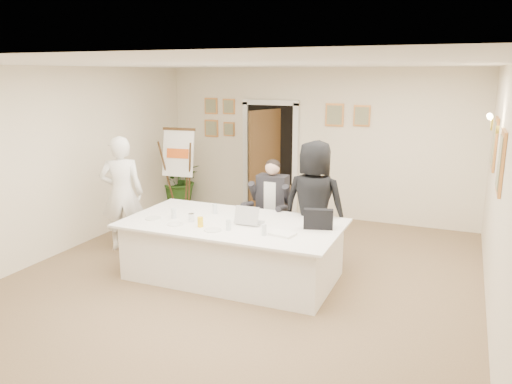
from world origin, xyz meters
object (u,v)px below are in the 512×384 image
object	(u,v)px
laptop_bag	(318,219)
steel_jug	(191,218)
seated_man	(271,206)
potted_palm	(181,179)
flip_chart	(181,179)
conference_table	(233,249)
laptop	(250,213)
oj_glass	(200,222)
standing_man	(122,194)
standing_woman	(314,205)
paper_stack	(283,234)

from	to	relation	value
laptop_bag	steel_jug	size ratio (longest dim) A/B	3.35
seated_man	potted_palm	xyz separation A→B (m)	(-2.77, 1.93, -0.18)
flip_chart	potted_palm	world-z (taller)	flip_chart
conference_table	laptop	world-z (taller)	laptop
oj_glass	potted_palm	bearing A→B (deg)	124.74
seated_man	steel_jug	distance (m)	1.47
laptop	steel_jug	size ratio (longest dim) A/B	3.18
potted_palm	standing_man	bearing A→B (deg)	-77.47
seated_man	laptop	size ratio (longest dim) A/B	4.17
oj_glass	steel_jug	xyz separation A→B (m)	(-0.22, 0.16, -0.01)
seated_man	standing_man	bearing A→B (deg)	-155.83
laptop	laptop_bag	distance (m)	0.90
oj_glass	laptop	bearing A→B (deg)	36.87
flip_chart	laptop_bag	distance (m)	3.68
laptop	standing_man	bearing A→B (deg)	170.73
conference_table	standing_woman	xyz separation A→B (m)	(0.90, 0.75, 0.52)
seated_man	paper_stack	bearing A→B (deg)	-59.26
conference_table	flip_chart	world-z (taller)	flip_chart
seated_man	standing_woman	bearing A→B (deg)	-21.04
paper_stack	oj_glass	xyz separation A→B (m)	(-1.09, -0.09, 0.05)
seated_man	standing_woman	world-z (taller)	standing_woman
standing_man	standing_woman	world-z (taller)	standing_woman
standing_woman	steel_jug	xyz separation A→B (m)	(-1.40, -0.95, -0.08)
standing_woman	steel_jug	world-z (taller)	standing_woman
laptop	standing_woman	bearing A→B (deg)	46.14
paper_stack	oj_glass	size ratio (longest dim) A/B	2.26
conference_table	standing_man	world-z (taller)	standing_man
seated_man	oj_glass	size ratio (longest dim) A/B	11.22
conference_table	steel_jug	distance (m)	0.70
potted_palm	laptop	size ratio (longest dim) A/B	3.13
paper_stack	steel_jug	bearing A→B (deg)	177.15
standing_man	steel_jug	distance (m)	1.64
seated_man	potted_palm	distance (m)	3.38
standing_man	standing_woman	xyz separation A→B (m)	(2.94, 0.40, 0.02)
laptop	seated_man	bearing A→B (deg)	94.93
standing_man	potted_palm	xyz separation A→B (m)	(-0.60, 2.70, -0.34)
conference_table	standing_woman	size ratio (longest dim) A/B	1.58
standing_woman	steel_jug	distance (m)	1.70
seated_man	potted_palm	bearing A→B (deg)	149.73
flip_chart	seated_man	bearing A→B (deg)	-23.26
seated_man	steel_jug	bearing A→B (deg)	-110.82
standing_woman	potted_palm	size ratio (longest dim) A/B	1.66
standing_woman	potted_palm	bearing A→B (deg)	-31.07
paper_stack	potted_palm	bearing A→B (deg)	136.14
laptop	laptop_bag	size ratio (longest dim) A/B	0.95
flip_chart	laptop_bag	size ratio (longest dim) A/B	4.62
standing_woman	paper_stack	size ratio (longest dim) A/B	6.20
paper_stack	steel_jug	world-z (taller)	steel_jug
laptop_bag	steel_jug	world-z (taller)	laptop_bag
conference_table	laptop_bag	world-z (taller)	laptop_bag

